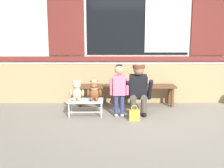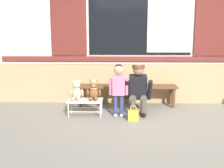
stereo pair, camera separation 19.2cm
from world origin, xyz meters
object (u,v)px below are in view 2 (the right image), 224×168
object	(u,v)px
small_display_bench	(85,101)
teddy_bear_plain	(76,91)
handbag_on_ground	(133,115)
adult_crouching	(138,89)
wooden_bench_long	(127,88)
child_standing	(119,85)
teddy_bear_with_hat	(94,90)

from	to	relation	value
small_display_bench	teddy_bear_plain	xyz separation A→B (m)	(-0.16, 0.00, 0.20)
teddy_bear_plain	handbag_on_ground	world-z (taller)	teddy_bear_plain
teddy_bear_plain	adult_crouching	size ratio (longest dim) A/B	0.38
wooden_bench_long	adult_crouching	size ratio (longest dim) A/B	2.21
small_display_bench	handbag_on_ground	world-z (taller)	small_display_bench
small_display_bench	child_standing	xyz separation A→B (m)	(0.61, -0.05, 0.33)
small_display_bench	handbag_on_ground	xyz separation A→B (m)	(0.87, -0.30, -0.17)
teddy_bear_with_hat	wooden_bench_long	bearing A→B (deg)	49.92
teddy_bear_with_hat	child_standing	distance (m)	0.47
wooden_bench_long	child_standing	xyz separation A→B (m)	(-0.17, -0.80, 0.22)
small_display_bench	teddy_bear_with_hat	world-z (taller)	teddy_bear_with_hat
wooden_bench_long	handbag_on_ground	distance (m)	1.08
child_standing	handbag_on_ground	size ratio (longest dim) A/B	3.52
wooden_bench_long	small_display_bench	bearing A→B (deg)	-136.51
wooden_bench_long	teddy_bear_with_hat	size ratio (longest dim) A/B	5.78
teddy_bear_with_hat	small_display_bench	bearing A→B (deg)	-179.23
adult_crouching	handbag_on_ground	size ratio (longest dim) A/B	3.49
child_standing	handbag_on_ground	distance (m)	0.61
teddy_bear_with_hat	child_standing	xyz separation A→B (m)	(0.45, -0.06, 0.12)
child_standing	adult_crouching	size ratio (longest dim) A/B	1.01
small_display_bench	teddy_bear_plain	distance (m)	0.25
small_display_bench	handbag_on_ground	distance (m)	0.94
teddy_bear_plain	child_standing	size ratio (longest dim) A/B	0.38
teddy_bear_plain	child_standing	world-z (taller)	child_standing
adult_crouching	small_display_bench	bearing A→B (deg)	-174.57
teddy_bear_plain	teddy_bear_with_hat	size ratio (longest dim) A/B	1.00
child_standing	small_display_bench	bearing A→B (deg)	174.92
wooden_bench_long	adult_crouching	bearing A→B (deg)	-72.87
adult_crouching	child_standing	bearing A→B (deg)	-158.14
adult_crouching	handbag_on_ground	bearing A→B (deg)	-106.15
wooden_bench_long	adult_crouching	world-z (taller)	adult_crouching
wooden_bench_long	child_standing	world-z (taller)	child_standing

